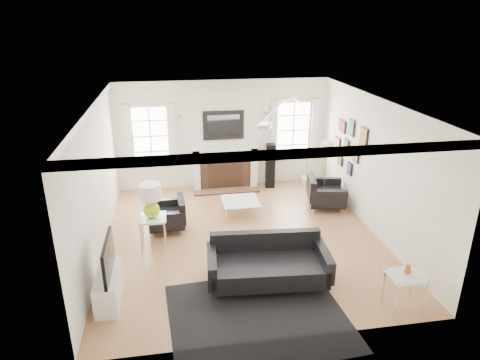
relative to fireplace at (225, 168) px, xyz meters
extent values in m
plane|color=#996440|center=(0.00, -2.79, -0.54)|extent=(6.00, 6.00, 0.00)
cube|color=white|center=(0.00, 0.21, 0.86)|extent=(5.50, 0.04, 2.80)
cube|color=white|center=(0.00, -5.79, 0.86)|extent=(5.50, 0.04, 2.80)
cube|color=white|center=(-2.75, -2.79, 0.86)|extent=(0.04, 6.00, 2.80)
cube|color=white|center=(2.75, -2.79, 0.86)|extent=(0.04, 6.00, 2.80)
cube|color=white|center=(0.00, -2.79, 2.26)|extent=(5.50, 6.00, 0.02)
cube|color=white|center=(0.00, -2.79, 2.20)|extent=(5.50, 6.00, 0.12)
cube|color=white|center=(-0.75, 0.01, 0.01)|extent=(0.18, 0.38, 1.10)
cube|color=white|center=(0.75, 0.01, 0.01)|extent=(0.18, 0.38, 1.10)
cube|color=white|center=(0.00, 0.01, 0.51)|extent=(1.70, 0.38, 0.12)
cube|color=white|center=(0.00, 0.01, 0.41)|extent=(1.50, 0.34, 0.10)
cube|color=brown|center=(0.00, 0.03, -0.09)|extent=(1.30, 0.30, 0.90)
cube|color=black|center=(0.00, -0.07, -0.16)|extent=(0.90, 0.10, 0.76)
cube|color=brown|center=(0.00, -0.24, -0.52)|extent=(1.70, 0.50, 0.04)
cube|color=black|center=(0.00, 0.17, 1.11)|extent=(1.05, 0.06, 0.75)
cube|color=white|center=(0.00, 0.13, 1.11)|extent=(0.82, 0.02, 0.55)
cube|color=white|center=(-1.85, 0.18, 0.91)|extent=(1.00, 0.05, 1.60)
cube|color=white|center=(-1.85, 0.15, 0.91)|extent=(0.84, 0.02, 1.44)
cube|color=white|center=(-2.40, 0.08, 0.96)|extent=(0.14, 0.05, 1.55)
cube|color=white|center=(-1.30, 0.08, 0.96)|extent=(0.14, 0.05, 1.55)
cube|color=white|center=(1.85, 0.18, 0.91)|extent=(1.00, 0.05, 1.60)
cube|color=white|center=(1.85, 0.15, 0.91)|extent=(0.84, 0.02, 1.44)
cube|color=white|center=(1.30, 0.08, 0.96)|extent=(0.14, 0.05, 1.55)
cube|color=white|center=(2.40, 0.08, 0.96)|extent=(0.14, 0.05, 1.55)
cube|color=black|center=(2.72, -2.19, 1.31)|extent=(0.03, 0.34, 0.44)
cube|color=#C17233|center=(2.70, -2.19, 1.31)|extent=(0.01, 0.29, 0.39)
cube|color=black|center=(2.72, -1.54, 1.36)|extent=(0.03, 0.28, 0.38)
cube|color=teal|center=(2.70, -1.54, 1.36)|extent=(0.01, 0.23, 0.33)
cube|color=black|center=(2.72, -0.99, 1.26)|extent=(0.03, 0.40, 0.30)
cube|color=#943A2D|center=(2.70, -0.99, 1.26)|extent=(0.01, 0.35, 0.25)
cube|color=black|center=(2.72, -1.89, 0.81)|extent=(0.03, 0.30, 0.30)
cube|color=#997645|center=(2.70, -1.89, 0.81)|extent=(0.01, 0.25, 0.25)
cube|color=black|center=(2.72, -1.34, 0.86)|extent=(0.03, 0.26, 0.34)
cube|color=#477747|center=(2.70, -1.34, 0.86)|extent=(0.01, 0.21, 0.29)
cube|color=black|center=(2.72, -0.79, 0.81)|extent=(0.03, 0.32, 0.24)
cube|color=tan|center=(2.70, -0.79, 0.81)|extent=(0.01, 0.27, 0.19)
cube|color=black|center=(2.72, -1.64, 0.41)|extent=(0.03, 0.24, 0.30)
cube|color=#46366D|center=(2.70, -1.64, 0.41)|extent=(0.01, 0.19, 0.25)
cube|color=black|center=(2.72, -1.04, 0.41)|extent=(0.03, 0.28, 0.22)
cube|color=#854D56|center=(2.70, -1.04, 0.41)|extent=(0.01, 0.23, 0.17)
cube|color=white|center=(-2.45, -4.49, -0.29)|extent=(0.35, 1.00, 0.50)
cube|color=black|center=(-2.40, -4.49, 0.26)|extent=(0.05, 1.00, 0.58)
cube|color=black|center=(-0.19, -5.27, -0.54)|extent=(2.79, 2.38, 0.01)
cube|color=black|center=(0.15, -4.47, -0.24)|extent=(1.99, 1.05, 0.32)
cube|color=black|center=(0.18, -4.07, -0.01)|extent=(1.93, 0.30, 0.53)
cube|color=black|center=(-0.79, -4.40, -0.11)|extent=(0.22, 0.92, 0.41)
cube|color=black|center=(1.08, -4.54, -0.11)|extent=(0.22, 0.92, 0.41)
cube|color=black|center=(-1.54, -2.16, -0.28)|extent=(0.77, 0.77, 0.28)
cube|color=black|center=(-1.21, -2.15, -0.08)|extent=(0.16, 0.74, 0.46)
cube|color=black|center=(-1.55, -1.80, -0.17)|extent=(0.74, 0.14, 0.35)
cube|color=black|center=(-1.52, -2.53, -0.17)|extent=(0.74, 0.14, 0.35)
cube|color=black|center=(2.20, -1.64, -0.26)|extent=(0.95, 0.95, 0.30)
cube|color=black|center=(1.84, -1.57, -0.04)|extent=(0.30, 0.82, 0.51)
cube|color=black|center=(2.12, -2.04, -0.14)|extent=(0.82, 0.28, 0.38)
cube|color=black|center=(2.28, -1.24, -0.14)|extent=(0.82, 0.28, 0.38)
cube|color=silver|center=(0.13, -1.73, -0.19)|extent=(0.82, 0.82, 0.02)
cylinder|color=silver|center=(-0.24, -2.10, -0.36)|extent=(0.04, 0.04, 0.36)
cylinder|color=silver|center=(0.50, -2.10, -0.36)|extent=(0.04, 0.04, 0.36)
cylinder|color=silver|center=(-0.24, -1.36, -0.36)|extent=(0.04, 0.04, 0.36)
cylinder|color=silver|center=(0.50, -1.36, -0.36)|extent=(0.04, 0.04, 0.36)
cube|color=silver|center=(-1.80, -2.76, 0.04)|extent=(0.54, 0.54, 0.02)
cylinder|color=silver|center=(-2.03, -2.99, -0.25)|extent=(0.04, 0.04, 0.59)
cylinder|color=silver|center=(-1.57, -2.99, -0.25)|extent=(0.04, 0.04, 0.59)
cylinder|color=silver|center=(-2.03, -2.53, -0.25)|extent=(0.04, 0.04, 0.59)
cylinder|color=silver|center=(-1.57, -2.53, -0.25)|extent=(0.04, 0.04, 0.59)
cube|color=silver|center=(2.07, -5.44, 0.06)|extent=(0.56, 0.47, 0.02)
cylinder|color=silver|center=(1.83, -5.64, -0.23)|extent=(0.04, 0.04, 0.61)
cylinder|color=silver|center=(2.31, -5.64, -0.23)|extent=(0.04, 0.04, 0.61)
cylinder|color=silver|center=(1.83, -5.25, -0.23)|extent=(0.04, 0.04, 0.61)
cylinder|color=silver|center=(2.31, -5.25, -0.23)|extent=(0.04, 0.04, 0.61)
sphere|color=#A9C618|center=(-1.80, -2.76, 0.21)|extent=(0.33, 0.33, 0.33)
cylinder|color=#A9C618|center=(-1.80, -2.76, 0.38)|extent=(0.04, 0.04, 0.13)
cylinder|color=white|center=(-1.80, -2.76, 0.60)|extent=(0.44, 0.44, 0.31)
sphere|color=#C63F19|center=(2.07, -5.44, 0.15)|extent=(0.11, 0.11, 0.11)
sphere|color=#C63F19|center=(2.07, -5.44, 0.23)|extent=(0.08, 0.08, 0.08)
cube|color=white|center=(2.20, -0.14, -0.44)|extent=(0.27, 0.43, 0.21)
ellipsoid|color=silver|center=(0.71, -1.42, 1.48)|extent=(0.36, 0.36, 0.22)
cylinder|color=gold|center=(2.20, -1.44, -0.53)|extent=(0.20, 0.20, 0.03)
cylinder|color=gold|center=(2.20, -1.44, 0.14)|extent=(0.02, 0.02, 1.37)
cylinder|color=white|center=(2.20, -1.44, 0.88)|extent=(0.31, 0.31, 0.26)
cube|color=black|center=(1.19, -0.14, 0.05)|extent=(0.26, 0.26, 1.18)
camera|label=1|loc=(-1.31, -10.46, 3.75)|focal=32.00mm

